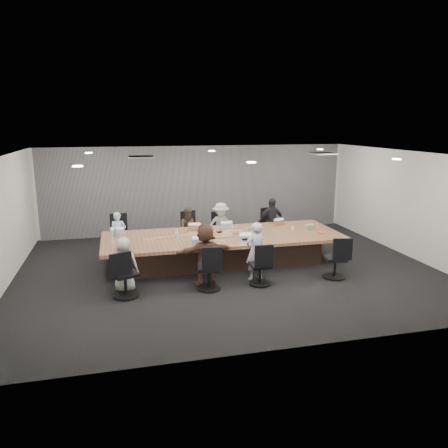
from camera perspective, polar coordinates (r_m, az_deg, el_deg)
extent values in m
cube|color=black|center=(10.81, 0.51, -5.90)|extent=(10.00, 8.00, 0.00)
cube|color=white|center=(10.25, 0.54, 9.08)|extent=(10.00, 8.00, 0.00)
cube|color=silver|center=(14.29, -3.47, 4.54)|extent=(10.00, 0.00, 2.80)
cube|color=silver|center=(6.76, 9.00, -5.30)|extent=(10.00, 0.00, 2.80)
cube|color=silver|center=(10.42, -27.17, -0.10)|extent=(0.00, 8.00, 2.80)
cube|color=silver|center=(12.63, 23.11, 2.38)|extent=(0.00, 8.00, 2.80)
cube|color=slate|center=(14.21, -3.41, 4.49)|extent=(9.80, 0.04, 2.80)
cube|color=#39251B|center=(11.17, -0.12, -3.49)|extent=(4.80, 1.40, 0.66)
cube|color=#986744|center=(11.07, -0.12, -1.65)|extent=(6.00, 2.20, 0.08)
imported|color=#ADD4ED|center=(12.11, -13.63, -1.27)|extent=(0.45, 0.31, 1.18)
cube|color=#B2B2B7|center=(11.54, -13.65, -1.17)|extent=(0.37, 0.27, 0.02)
imported|color=#443429|center=(12.25, -4.55, -0.67)|extent=(0.63, 0.50, 1.22)
cube|color=#8C6647|center=(11.69, -4.12, -0.64)|extent=(0.37, 0.28, 0.02)
imported|color=#929F92|center=(12.42, -0.42, -0.23)|extent=(0.87, 0.52, 1.32)
cube|color=#B2B2B7|center=(11.87, 0.20, -0.39)|extent=(0.35, 0.26, 0.02)
imported|color=black|center=(12.84, 6.20, 0.33)|extent=(0.85, 0.43, 1.40)
cube|color=#8C6647|center=(12.32, 7.08, 0.00)|extent=(0.37, 0.30, 0.02)
imported|color=#A4B1A1|center=(9.51, -12.89, -5.18)|extent=(0.64, 0.49, 1.17)
cube|color=#8C6647|center=(9.99, -13.01, -3.33)|extent=(0.31, 0.23, 0.02)
imported|color=#54332A|center=(9.65, -2.46, -3.94)|extent=(1.33, 0.60, 1.38)
cube|color=#B2B2B7|center=(10.15, -3.08, -2.75)|extent=(0.33, 0.25, 0.02)
imported|color=silver|center=(9.94, 4.12, -3.57)|extent=(0.54, 0.41, 1.35)
cube|color=#B2B2B7|center=(10.42, 3.20, -2.33)|extent=(0.36, 0.27, 0.02)
cylinder|color=#4E9B62|center=(11.15, -14.01, -1.12)|extent=(0.08, 0.08, 0.23)
cylinder|color=#4E9B62|center=(10.83, 3.29, -1.13)|extent=(0.09, 0.09, 0.25)
cylinder|color=silver|center=(10.94, -6.17, -1.15)|extent=(0.08, 0.08, 0.20)
cylinder|color=white|center=(11.25, -2.74, -0.97)|extent=(0.10, 0.10, 0.10)
cylinder|color=white|center=(11.71, 8.94, -0.56)|extent=(0.10, 0.10, 0.10)
cylinder|color=brown|center=(10.70, -12.72, -1.98)|extent=(0.11, 0.11, 0.11)
cube|color=black|center=(10.72, -1.66, -1.84)|extent=(0.19, 0.16, 0.03)
cube|color=black|center=(11.33, -0.61, -1.03)|extent=(0.15, 0.12, 0.03)
cube|color=black|center=(10.52, 2.82, -2.05)|extent=(0.17, 0.07, 0.06)
cube|color=gray|center=(11.87, 11.09, -0.37)|extent=(0.26, 0.17, 0.13)
cube|color=#E64D30|center=(11.51, 12.61, -1.10)|extent=(0.20, 0.20, 0.04)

